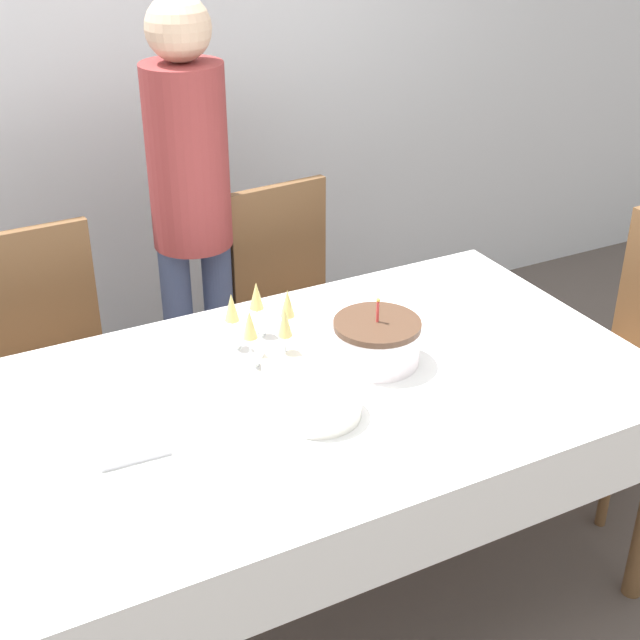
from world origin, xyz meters
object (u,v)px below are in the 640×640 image
Objects in this scene: dining_chair_far_right at (294,302)px; birthday_cake at (377,342)px; dining_chair_right_end at (639,348)px; plate_stack_dessert at (295,366)px; person_standing at (190,191)px; dining_chair_far_left at (52,359)px; plate_stack_main at (318,405)px; champagne_tray at (263,327)px.

dining_chair_far_right is 0.90m from birthday_cake.
dining_chair_right_end is at bearing -1.44° from birthday_cake.
person_standing is at bearing 87.99° from plate_stack_dessert.
dining_chair_right_end is (1.81, -0.86, 0.00)m from dining_chair_far_left.
person_standing is at bearing 9.85° from dining_chair_far_left.
person_standing is (0.03, 0.88, 0.23)m from plate_stack_dessert.
dining_chair_far_right is 1.00× the size of dining_chair_right_end.
dining_chair_far_left is 0.91m from dining_chair_far_right.
dining_chair_far_right is at bearing -0.02° from dining_chair_far_left.
plate_stack_main reaches higher than plate_stack_dessert.
plate_stack_main is (-0.01, -0.36, -0.05)m from champagne_tray.
dining_chair_far_left is 0.87m from champagne_tray.
dining_chair_far_left is at bearing -170.15° from person_standing.
champagne_tray is (-0.26, 0.20, 0.02)m from birthday_cake.
person_standing is (0.07, 1.10, 0.22)m from plate_stack_main.
dining_chair_far_left reaches higher than birthday_cake.
birthday_cake is 0.24m from plate_stack_dessert.
dining_chair_far_left is at bearing 132.31° from birthday_cake.
person_standing reaches higher than dining_chair_far_right.
dining_chair_far_left and dining_chair_right_end have the same top height.
dining_chair_right_end is at bearing -43.88° from dining_chair_far_right.
champagne_tray is 0.37m from plate_stack_main.
plate_stack_main is at bearing -93.70° from person_standing.
plate_stack_dessert is at bearing -92.01° from person_standing.
plate_stack_main is 0.14× the size of person_standing.
birthday_cake is at bearing -37.09° from champagne_tray.
dining_chair_far_right is 1.25m from dining_chair_right_end.
champagne_tray is at bearing -51.96° from dining_chair_far_left.
dining_chair_far_left reaches higher than plate_stack_dessert.
plate_stack_dessert is (0.04, 0.22, -0.01)m from plate_stack_main.
plate_stack_main is (-0.42, -1.00, 0.25)m from dining_chair_far_right.
champagne_tray reaches higher than plate_stack_dessert.
dining_chair_far_left is 1.00× the size of dining_chair_right_end.
dining_chair_right_end is (0.90, -0.86, 0.00)m from dining_chair_far_right.
birthday_cake is 0.97m from person_standing.
dining_chair_far_right is at bearing -15.72° from person_standing.
dining_chair_far_left is 1.14m from plate_stack_main.
dining_chair_far_right is 3.85× the size of birthday_cake.
dining_chair_far_left reaches higher than champagne_tray.
person_standing is at bearing 142.33° from dining_chair_right_end.
dining_chair_far_left is 0.74m from person_standing.
dining_chair_right_end is at bearing -37.67° from person_standing.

